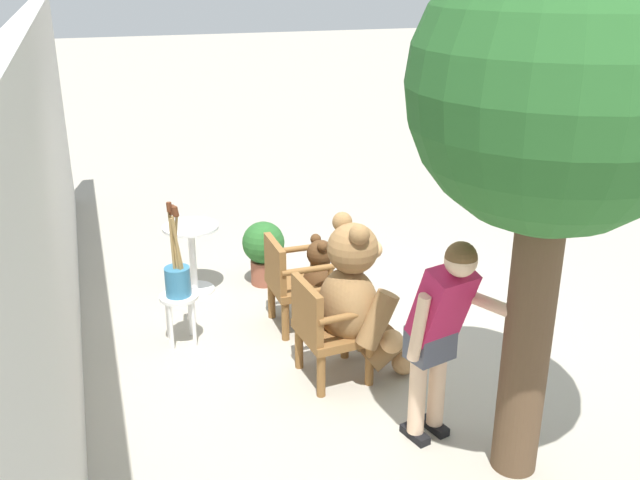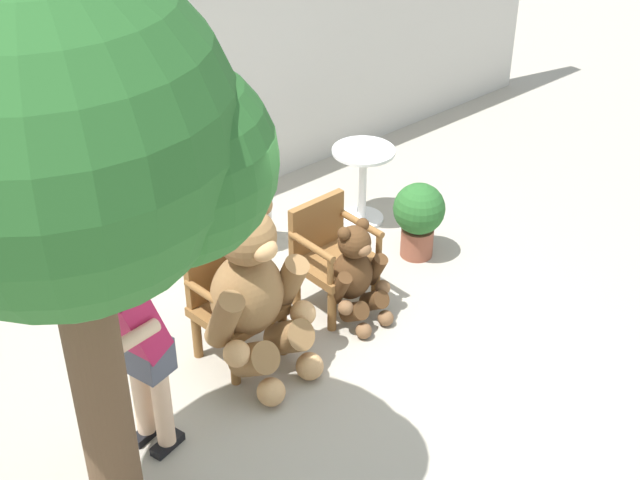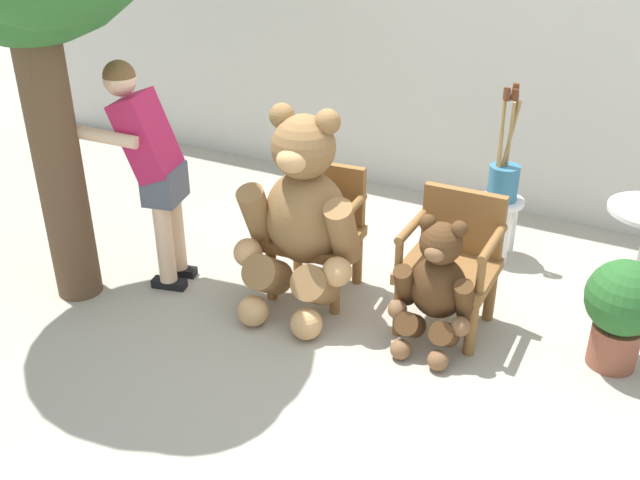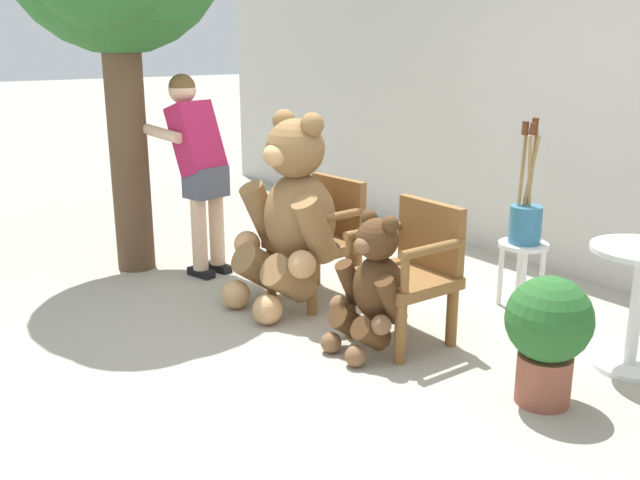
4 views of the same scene
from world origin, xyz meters
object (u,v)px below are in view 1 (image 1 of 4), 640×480
Objects in this scene: brush_bucket at (177,274)px; wooden_chair_left at (327,327)px; teddy_bear_large at (356,299)px; person_visitor at (440,325)px; potted_plant at (264,248)px; wooden_chair_right at (293,280)px; patio_tree at (555,97)px; round_side_table at (192,251)px; teddy_bear_small at (323,281)px; white_stool at (180,306)px.

wooden_chair_left is at bearing -132.88° from brush_bucket.
wooden_chair_left is 0.64× the size of teddy_bear_large.
potted_plant is at bearing 9.03° from person_visitor.
teddy_bear_large is (0.01, -0.25, 0.20)m from wooden_chair_left.
brush_bucket is at bearing 134.38° from potted_plant.
wooden_chair_left is 1.00× the size of wooden_chair_right.
wooden_chair_left is 0.25× the size of patio_tree.
teddy_bear_large is 1.58× the size of brush_bucket.
round_side_table reaches higher than potted_plant.
teddy_bear_large reaches higher than brush_bucket.
teddy_bear_small is (0.94, -0.29, -0.05)m from wooden_chair_left.
wooden_chair_right is at bearing -178.56° from potted_plant.
round_side_table is at bearing -15.20° from white_stool.
potted_plant is at bearing 8.23° from teddy_bear_large.
wooden_chair_left reaches higher than potted_plant.
teddy_bear_small is 0.99× the size of brush_bucket.
teddy_bear_large is 1.59× the size of teddy_bear_small.
person_visitor is 3.27m from round_side_table.
person_visitor is at bearing -170.97° from potted_plant.
patio_tree is 4.00m from potted_plant.
patio_tree reaches higher than potted_plant.
teddy_bear_small reaches higher than round_side_table.
round_side_table is (3.00, 1.20, -0.47)m from person_visitor.
round_side_table is (1.02, -0.28, -0.21)m from brush_bucket.
patio_tree reaches higher than brush_bucket.
teddy_bear_large is (-0.93, -0.25, 0.20)m from wooden_chair_right.
person_visitor reaches higher than wooden_chair_right.
white_stool is (0.95, 1.29, -0.31)m from teddy_bear_large.
potted_plant is (3.30, 0.91, -2.06)m from patio_tree.
white_stool is (0.02, 1.32, -0.06)m from teddy_bear_small.
potted_plant is (0.98, -1.01, 0.04)m from white_stool.
white_stool is at bearing 164.80° from round_side_table.
patio_tree is 4.96× the size of potted_plant.
white_stool is at bearing 53.55° from teddy_bear_large.
wooden_chair_left is 0.94m from wooden_chair_right.
brush_bucket is at bearing 39.54° from patio_tree.
teddy_bear_small is 2.03m from person_visitor.
wooden_chair_right is 2.06m from person_visitor.
wooden_chair_right reaches higher than teddy_bear_small.
round_side_table is (1.98, 0.76, -0.01)m from wooden_chair_left.
brush_bucket is 3.50m from patio_tree.
brush_bucket is (0.02, 1.03, 0.20)m from wooden_chair_right.
brush_bucket is (0.96, 1.03, 0.20)m from wooden_chair_left.
patio_tree reaches higher than teddy_bear_small.
person_visitor reaches higher than wooden_chair_left.
potted_plant is at bearing -45.62° from brush_bucket.
round_side_table is 1.06× the size of potted_plant.
round_side_table is 0.73m from potted_plant.
patio_tree is at bearing -159.01° from wooden_chair_right.
teddy_bear_small is 1.25× the size of potted_plant.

